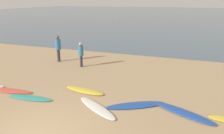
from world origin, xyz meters
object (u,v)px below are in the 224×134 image
surfboard_5 (136,105)px  surfboard_1 (9,90)px  person_1 (81,52)px  surfboard_6 (182,112)px  person_0 (58,46)px  surfboard_4 (97,108)px  surfboard_2 (30,98)px  surfboard_3 (84,90)px

surfboard_5 → surfboard_1: bearing=154.4°
surfboard_5 → person_1: size_ratio=1.56×
person_1 → surfboard_6: bearing=23.0°
surfboard_1 → person_0: (-0.70, 5.27, 1.01)m
surfboard_4 → person_0: bearing=167.8°
surfboard_5 → person_1: bearing=106.9°
surfboard_2 → person_0: person_0 is taller
person_0 → person_1: (2.03, -0.59, -0.13)m
surfboard_4 → surfboard_5: 1.57m
surfboard_1 → surfboard_2: bearing=-18.1°
person_1 → surfboard_3: bearing=-4.8°
surfboard_3 → surfboard_4: surfboard_3 is taller
surfboard_2 → surfboard_6: (6.25, 0.91, 0.01)m
surfboard_1 → surfboard_6: surfboard_6 is taller
surfboard_3 → surfboard_6: bearing=1.2°
person_0 → surfboard_5: bearing=-75.1°
surfboard_1 → surfboard_4: size_ratio=1.02×
surfboard_2 → surfboard_3: (1.84, 1.51, 0.01)m
surfboard_1 → surfboard_4: (4.54, -0.16, 0.00)m
surfboard_3 → person_0: size_ratio=1.15×
person_0 → surfboard_3: bearing=-85.2°
surfboard_1 → person_0: size_ratio=1.37×
surfboard_2 → surfboard_4: size_ratio=0.89×
surfboard_4 → person_1: 5.88m
surfboard_5 → surfboard_6: size_ratio=0.95×
surfboard_2 → surfboard_3: surfboard_3 is taller
surfboard_2 → surfboard_3: 2.38m
surfboard_6 → person_0: 9.67m
surfboard_5 → surfboard_6: 1.80m
surfboard_3 → surfboard_2: bearing=-131.9°
surfboard_3 → surfboard_5: (2.61, -0.61, -0.01)m
surfboard_1 → surfboard_6: (7.71, 0.61, 0.01)m
surfboard_5 → surfboard_3: bearing=135.4°
surfboard_2 → surfboard_5: bearing=7.2°
surfboard_4 → surfboard_6: (3.17, 0.77, 0.00)m
surfboard_3 → person_0: (-4.01, 4.07, 1.00)m
surfboard_4 → surfboard_6: surfboard_6 is taller
surfboard_2 → surfboard_4: 3.08m
person_0 → surfboard_2: bearing=-108.6°
surfboard_2 → surfboard_4: surfboard_4 is taller
surfboard_3 → surfboard_6: size_ratio=0.80×
surfboard_1 → person_0: 5.42m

